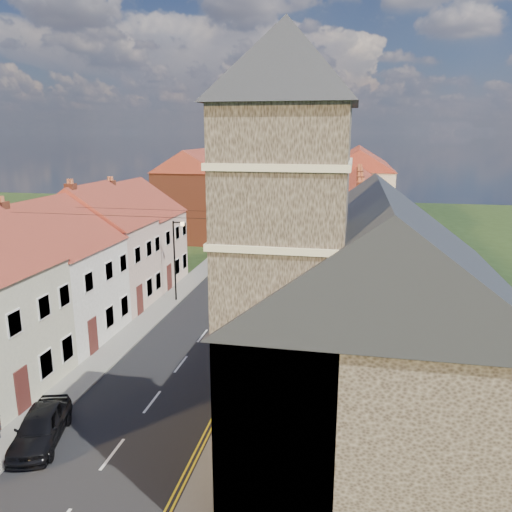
% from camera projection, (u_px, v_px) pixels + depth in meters
% --- Properties ---
extents(ground, '(160.00, 160.00, 0.00)m').
position_uv_depth(ground, '(86.00, 489.00, 17.71)').
color(ground, '#293E1A').
rests_on(ground, ground).
extents(road, '(7.00, 90.00, 0.02)m').
position_uv_depth(road, '(253.00, 269.00, 46.28)').
color(road, black).
rests_on(road, ground).
extents(pavement_left, '(1.80, 90.00, 0.12)m').
position_uv_depth(pavement_left, '(208.00, 266.00, 47.10)').
color(pavement_left, gray).
rests_on(pavement_left, ground).
extents(pavement_right, '(1.80, 90.00, 0.12)m').
position_uv_depth(pavement_right, '(301.00, 271.00, 45.44)').
color(pavement_right, gray).
rests_on(pavement_right, ground).
extents(church, '(11.25, 14.25, 15.20)m').
position_uv_depth(church, '(362.00, 319.00, 17.71)').
color(church, '#2F2721').
rests_on(church, ground).
extents(cottage_r_tudor, '(8.30, 5.20, 9.00)m').
position_uv_depth(cottage_r_tudor, '(357.00, 282.00, 26.99)').
color(cottage_r_tudor, beige).
rests_on(cottage_r_tudor, ground).
extents(cottage_r_white_near, '(8.30, 6.00, 9.00)m').
position_uv_depth(cottage_r_white_near, '(358.00, 258.00, 32.13)').
color(cottage_r_white_near, white).
rests_on(cottage_r_white_near, ground).
extents(cottage_r_cream_mid, '(8.30, 5.20, 9.00)m').
position_uv_depth(cottage_r_cream_mid, '(358.00, 240.00, 37.27)').
color(cottage_r_cream_mid, beige).
rests_on(cottage_r_cream_mid, ground).
extents(cottage_r_pink, '(8.30, 6.00, 9.00)m').
position_uv_depth(cottage_r_pink, '(358.00, 227.00, 42.42)').
color(cottage_r_pink, tan).
rests_on(cottage_r_pink, ground).
extents(cottage_r_white_far, '(8.30, 5.20, 9.00)m').
position_uv_depth(cottage_r_white_far, '(358.00, 217.00, 47.56)').
color(cottage_r_white_far, white).
rests_on(cottage_r_white_far, ground).
extents(cottage_r_cream_far, '(8.30, 6.00, 9.00)m').
position_uv_depth(cottage_r_cream_far, '(358.00, 209.00, 52.70)').
color(cottage_r_cream_far, beige).
rests_on(cottage_r_cream_far, ground).
extents(cottage_l_white, '(8.30, 6.90, 8.80)m').
position_uv_depth(cottage_l_white, '(41.00, 269.00, 29.79)').
color(cottage_l_white, white).
rests_on(cottage_l_white, ground).
extents(cottage_l_brick_mid, '(8.30, 5.70, 9.10)m').
position_uv_depth(cottage_l_brick_mid, '(92.00, 245.00, 35.56)').
color(cottage_l_brick_mid, tan).
rests_on(cottage_l_brick_mid, ground).
extents(cottage_l_pink, '(8.30, 6.30, 8.80)m').
position_uv_depth(cottage_l_pink, '(128.00, 232.00, 41.12)').
color(cottage_l_pink, tan).
rests_on(cottage_l_pink, ground).
extents(block_right_far, '(8.30, 24.20, 10.50)m').
position_uv_depth(block_right_far, '(358.00, 186.00, 67.08)').
color(block_right_far, beige).
rests_on(block_right_far, ground).
extents(block_left_far, '(8.30, 24.20, 10.50)m').
position_uv_depth(block_left_far, '(214.00, 187.00, 65.81)').
color(block_left_far, brown).
rests_on(block_left_far, ground).
extents(lamppost, '(0.88, 0.15, 6.00)m').
position_uv_depth(lamppost, '(176.00, 256.00, 36.63)').
color(lamppost, black).
rests_on(lamppost, pavement_left).
extents(car_near, '(2.79, 4.48, 1.42)m').
position_uv_depth(car_near, '(41.00, 426.00, 20.24)').
color(car_near, black).
rests_on(car_near, ground).
extents(car_far, '(3.47, 5.36, 1.44)m').
position_uv_depth(car_far, '(261.00, 226.00, 63.68)').
color(car_far, navy).
rests_on(car_far, ground).
extents(car_distant, '(2.93, 5.01, 1.31)m').
position_uv_depth(car_distant, '(263.00, 222.00, 66.92)').
color(car_distant, '#A8ABB0').
rests_on(car_distant, ground).
extents(pedestrian_right, '(0.82, 0.69, 1.52)m').
position_uv_depth(pedestrian_right, '(282.00, 329.00, 29.86)').
color(pedestrian_right, black).
rests_on(pedestrian_right, pavement_right).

